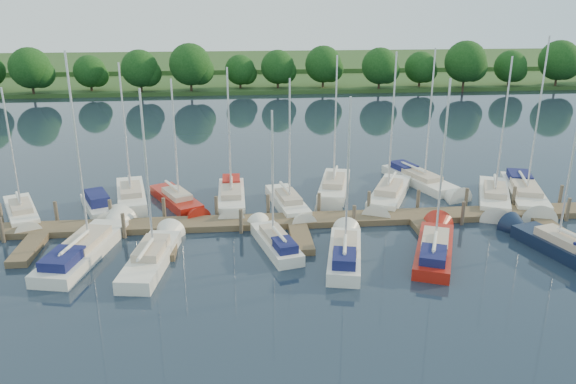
{
  "coord_description": "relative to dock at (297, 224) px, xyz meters",
  "views": [
    {
      "loc": [
        -3.82,
        -26.01,
        14.04
      ],
      "look_at": [
        -0.51,
        8.0,
        2.2
      ],
      "focal_mm": 35.0,
      "sensor_mm": 36.0,
      "label": 1
    }
  ],
  "objects": [
    {
      "name": "ground",
      "position": [
        0.0,
        -7.31,
        -0.2
      ],
      "size": [
        260.0,
        260.0,
        0.0
      ],
      "primitive_type": "plane",
      "color": "#17212F",
      "rests_on": "ground"
    },
    {
      "name": "dock",
      "position": [
        0.0,
        0.0,
        0.0
      ],
      "size": [
        40.0,
        6.0,
        0.4
      ],
      "color": "#4D3F2B",
      "rests_on": "ground"
    },
    {
      "name": "mooring_pilings",
      "position": [
        0.0,
        1.13,
        0.4
      ],
      "size": [
        38.24,
        2.84,
        2.0
      ],
      "color": "#473D33",
      "rests_on": "ground"
    },
    {
      "name": "far_shore",
      "position": [
        0.0,
        67.69,
        0.1
      ],
      "size": [
        180.0,
        30.0,
        0.6
      ],
      "primitive_type": "cube",
      "color": "#24451A",
      "rests_on": "ground"
    },
    {
      "name": "distant_hill",
      "position": [
        0.0,
        92.69,
        0.5
      ],
      "size": [
        220.0,
        40.0,
        1.4
      ],
      "primitive_type": "cube",
      "color": "#324F22",
      "rests_on": "ground"
    },
    {
      "name": "treeline",
      "position": [
        2.23,
        54.55,
        3.92
      ],
      "size": [
        145.16,
        9.6,
        8.12
      ],
      "color": "#38281C",
      "rests_on": "ground"
    },
    {
      "name": "sailboat_n_0",
      "position": [
        -18.26,
        3.45,
        0.07
      ],
      "size": [
        4.11,
        6.97,
        9.15
      ],
      "rotation": [
        0.0,
        0.0,
        3.57
      ],
      "color": "silver",
      "rests_on": "ground"
    },
    {
      "name": "motorboat",
      "position": [
        -13.38,
        4.17,
        0.14
      ],
      "size": [
        3.31,
        5.53,
        1.61
      ],
      "rotation": [
        0.0,
        0.0,
        3.54
      ],
      "color": "silver",
      "rests_on": "ground"
    },
    {
      "name": "sailboat_n_2",
      "position": [
        -11.46,
        6.08,
        0.07
      ],
      "size": [
        3.24,
        8.2,
        10.35
      ],
      "rotation": [
        0.0,
        0.0,
        3.34
      ],
      "color": "silver",
      "rests_on": "ground"
    },
    {
      "name": "sailboat_n_3",
      "position": [
        -8.02,
        4.92,
        0.07
      ],
      "size": [
        4.4,
        7.06,
        9.36
      ],
      "rotation": [
        0.0,
        0.0,
        3.6
      ],
      "color": "maroon",
      "rests_on": "ground"
    },
    {
      "name": "sailboat_n_4",
      "position": [
        -4.19,
        5.14,
        0.13
      ],
      "size": [
        1.87,
        7.83,
        10.11
      ],
      "rotation": [
        0.0,
        0.0,
        3.14
      ],
      "color": "silver",
      "rests_on": "ground"
    },
    {
      "name": "sailboat_n_5",
      "position": [
        -0.19,
        3.5,
        0.08
      ],
      "size": [
        2.78,
        7.46,
        9.51
      ],
      "rotation": [
        0.0,
        0.0,
        3.31
      ],
      "color": "silver",
      "rests_on": "ground"
    },
    {
      "name": "sailboat_n_6",
      "position": [
        3.57,
        6.56,
        0.08
      ],
      "size": [
        3.7,
        8.4,
        10.69
      ],
      "rotation": [
        0.0,
        0.0,
        2.88
      ],
      "color": "silver",
      "rests_on": "ground"
    },
    {
      "name": "sailboat_n_7",
      "position": [
        7.25,
        4.47,
        0.08
      ],
      "size": [
        5.09,
        8.42,
        11.11
      ],
      "rotation": [
        0.0,
        0.0,
        2.7
      ],
      "color": "silver",
      "rests_on": "ground"
    },
    {
      "name": "sailboat_n_8",
      "position": [
        10.8,
        7.76,
        0.11
      ],
      "size": [
        4.38,
        8.7,
        10.98
      ],
      "rotation": [
        0.0,
        0.0,
        3.48
      ],
      "color": "silver",
      "rests_on": "ground"
    },
    {
      "name": "sailboat_n_9",
      "position": [
        14.76,
        3.29,
        0.08
      ],
      "size": [
        4.71,
        8.32,
        10.82
      ],
      "rotation": [
        0.0,
        0.0,
        2.74
      ],
      "color": "silver",
      "rests_on": "ground"
    },
    {
      "name": "sailboat_n_10",
      "position": [
        17.42,
        3.89,
        0.11
      ],
      "size": [
        4.6,
        9.66,
        12.11
      ],
      "rotation": [
        0.0,
        0.0,
        2.84
      ],
      "color": "silver",
      "rests_on": "ground"
    },
    {
      "name": "sailboat_s_0",
      "position": [
        -12.58,
        -2.79,
        0.12
      ],
      "size": [
        3.91,
        9.51,
        11.87
      ],
      "rotation": [
        0.0,
        0.0,
        -0.22
      ],
      "color": "silver",
      "rests_on": "ground"
    },
    {
      "name": "sailboat_s_1",
      "position": [
        -8.61,
        -4.39,
        0.08
      ],
      "size": [
        2.82,
        7.89,
        10.14
      ],
      "rotation": [
        0.0,
        0.0,
        -0.15
      ],
      "color": "silver",
      "rests_on": "ground"
    },
    {
      "name": "sailboat_s_2",
      "position": [
        -1.63,
        -2.98,
        0.12
      ],
      "size": [
        2.84,
        6.63,
        8.53
      ],
      "rotation": [
        0.0,
        0.0,
        0.24
      ],
      "color": "silver",
      "rests_on": "ground"
    },
    {
      "name": "sailboat_s_3",
      "position": [
        2.16,
        -5.0,
        0.14
      ],
      "size": [
        3.06,
        7.46,
        9.63
      ],
      "rotation": [
        0.0,
        0.0,
        -0.22
      ],
      "color": "silver",
      "rests_on": "ground"
    },
    {
      "name": "sailboat_s_4",
      "position": [
        7.49,
        -4.7,
        0.12
      ],
      "size": [
        4.46,
        8.08,
        10.39
      ],
      "rotation": [
        0.0,
        0.0,
        -0.39
      ],
      "color": "maroon",
      "rests_on": "ground"
    },
    {
      "name": "sailboat_s_5",
      "position": [
        14.82,
        -5.59,
        0.15
      ],
      "size": [
        3.72,
        8.11,
        10.49
      ],
      "rotation": [
        0.0,
        0.0,
        0.28
      ],
      "color": "black",
      "rests_on": "ground"
    }
  ]
}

